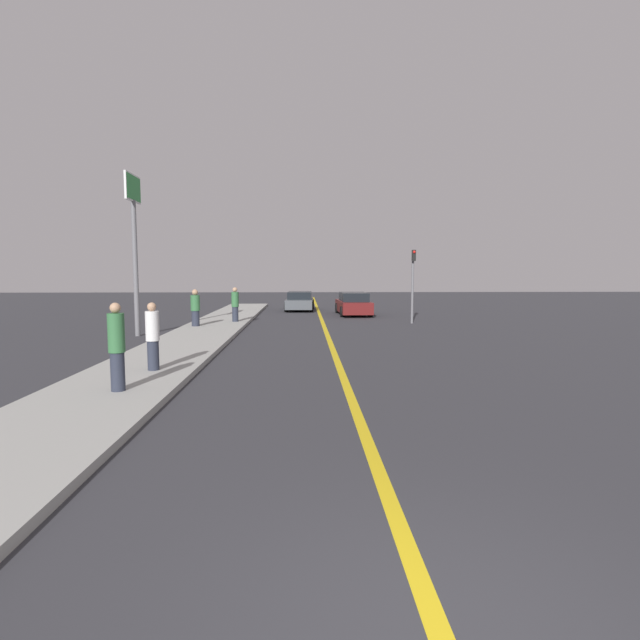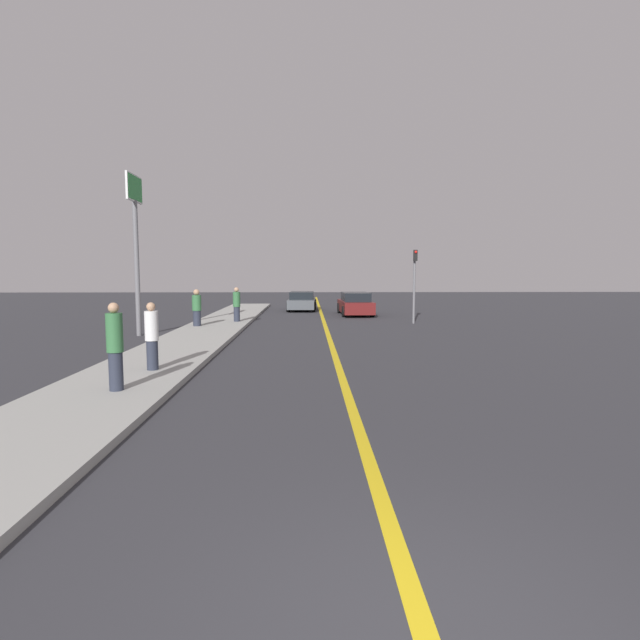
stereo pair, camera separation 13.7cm
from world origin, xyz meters
The scene contains 10 objects.
road_center_line centered at (0.00, 18.00, 0.00)m, with size 0.20×60.00×0.01m.
sidewalk_left centered at (-5.16, 17.68, 0.08)m, with size 2.80×35.35×0.15m.
car_near_right_lane centered at (2.04, 26.85, 0.66)m, with size 2.00×4.58×1.37m.
car_ahead_center centered at (-1.24, 30.37, 0.62)m, with size 2.00×4.17×1.28m.
pedestrian_near_curb centered at (-4.87, 7.14, 1.08)m, with size 0.34×0.34×1.85m.
pedestrian_mid_group centered at (-4.79, 9.34, 1.01)m, with size 0.34×0.34×1.72m.
pedestrian_far_standing centered at (-5.92, 19.57, 0.98)m, with size 0.41×0.41×1.68m.
pedestrian_by_sign centered at (-4.38, 21.58, 1.00)m, with size 0.36×0.36×1.70m.
traffic_light centered at (4.53, 21.80, 2.30)m, with size 0.18×0.40×3.71m.
roadside_sign centered at (-7.79, 17.29, 4.68)m, with size 0.20×1.69×6.50m.
Camera 1 is at (-0.99, -3.24, 2.64)m, focal length 28.00 mm.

